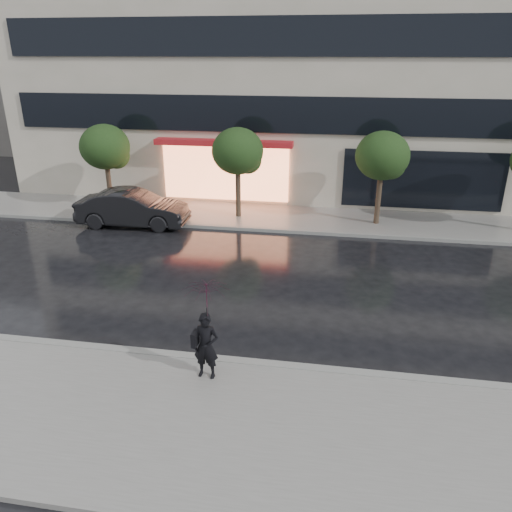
# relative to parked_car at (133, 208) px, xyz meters

# --- Properties ---
(ground) EXTENTS (120.00, 120.00, 0.00)m
(ground) POSITION_rel_parked_car_xyz_m (7.22, -8.30, -0.77)
(ground) COLOR black
(ground) RESTS_ON ground
(sidewalk_near) EXTENTS (60.00, 4.50, 0.12)m
(sidewalk_near) POSITION_rel_parked_car_xyz_m (7.22, -11.55, -0.71)
(sidewalk_near) COLOR slate
(sidewalk_near) RESTS_ON ground
(sidewalk_far) EXTENTS (60.00, 3.50, 0.12)m
(sidewalk_far) POSITION_rel_parked_car_xyz_m (7.22, 1.95, -0.71)
(sidewalk_far) COLOR slate
(sidewalk_far) RESTS_ON ground
(curb_near) EXTENTS (60.00, 0.25, 0.14)m
(curb_near) POSITION_rel_parked_car_xyz_m (7.22, -9.30, -0.70)
(curb_near) COLOR gray
(curb_near) RESTS_ON ground
(curb_far) EXTENTS (60.00, 0.25, 0.14)m
(curb_far) POSITION_rel_parked_car_xyz_m (7.22, 0.20, -0.70)
(curb_far) COLOR gray
(curb_far) RESTS_ON ground
(office_building) EXTENTS (30.00, 12.76, 18.00)m
(office_building) POSITION_rel_parked_car_xyz_m (7.22, 9.67, 8.23)
(office_building) COLOR beige
(office_building) RESTS_ON ground
(tree_far_west) EXTENTS (2.20, 2.20, 3.99)m
(tree_far_west) POSITION_rel_parked_car_xyz_m (-1.72, 1.73, 2.15)
(tree_far_west) COLOR #33261C
(tree_far_west) RESTS_ON ground
(tree_mid_west) EXTENTS (2.20, 2.20, 3.99)m
(tree_mid_west) POSITION_rel_parked_car_xyz_m (4.28, 1.73, 2.15)
(tree_mid_west) COLOR #33261C
(tree_mid_west) RESTS_ON ground
(tree_mid_east) EXTENTS (2.20, 2.20, 3.99)m
(tree_mid_east) POSITION_rel_parked_car_xyz_m (10.28, 1.73, 2.15)
(tree_mid_east) COLOR #33261C
(tree_mid_east) RESTS_ON ground
(parked_car) EXTENTS (4.71, 1.79, 1.54)m
(parked_car) POSITION_rel_parked_car_xyz_m (0.00, 0.00, 0.00)
(parked_car) COLOR black
(parked_car) RESTS_ON ground
(pedestrian_with_umbrella) EXTENTS (1.09, 1.10, 2.35)m
(pedestrian_with_umbrella) POSITION_rel_parked_car_xyz_m (5.90, -10.00, 0.95)
(pedestrian_with_umbrella) COLOR black
(pedestrian_with_umbrella) RESTS_ON sidewalk_near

